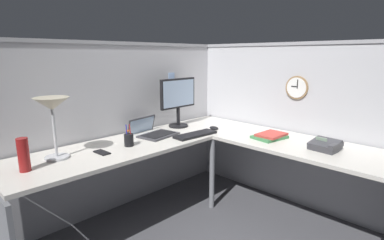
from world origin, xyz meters
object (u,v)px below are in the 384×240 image
(computer_mouse, at_px, (214,128))
(cell_phone, at_px, (102,152))
(pen_cup, at_px, (129,140))
(office_phone, at_px, (326,146))
(keyboard, at_px, (195,135))
(wall_clock, at_px, (297,88))
(laptop, at_px, (151,132))
(thermos_flask, at_px, (24,155))
(monitor, at_px, (178,99))
(desk_lamp_dome, at_px, (52,109))
(book_stack, at_px, (270,136))

(computer_mouse, relative_size, cell_phone, 0.72)
(pen_cup, height_order, office_phone, pen_cup)
(keyboard, xyz_separation_m, wall_clock, (0.78, -0.58, 0.42))
(laptop, bearing_deg, thermos_flask, -172.31)
(monitor, xyz_separation_m, office_phone, (0.27, -1.40, -0.26))
(pen_cup, height_order, wall_clock, wall_clock)
(laptop, distance_m, desk_lamp_dome, 0.95)
(desk_lamp_dome, bearing_deg, thermos_flask, -157.45)
(laptop, xyz_separation_m, wall_clock, (1.04, -0.91, 0.41))
(laptop, height_order, keyboard, laptop)
(monitor, height_order, cell_phone, monitor)
(laptop, bearing_deg, monitor, 6.10)
(thermos_flask, xyz_separation_m, office_phone, (1.80, -1.21, -0.07))
(desk_lamp_dome, relative_size, thermos_flask, 2.02)
(thermos_flask, height_order, book_stack, thermos_flask)
(pen_cup, bearing_deg, office_phone, -49.52)
(desk_lamp_dome, bearing_deg, computer_mouse, -9.98)
(laptop, distance_m, keyboard, 0.42)
(computer_mouse, bearing_deg, office_phone, -83.91)
(computer_mouse, height_order, office_phone, office_phone)
(computer_mouse, distance_m, pen_cup, 0.92)
(laptop, xyz_separation_m, office_phone, (0.67, -1.36, 0.01))
(keyboard, distance_m, desk_lamp_dome, 1.23)
(book_stack, distance_m, wall_clock, 0.55)
(computer_mouse, relative_size, office_phone, 0.47)
(laptop, relative_size, keyboard, 0.99)
(laptop, bearing_deg, wall_clock, -41.26)
(computer_mouse, bearing_deg, laptop, 150.96)
(keyboard, xyz_separation_m, office_phone, (0.41, -1.02, 0.03))
(keyboard, xyz_separation_m, computer_mouse, (0.30, 0.03, 0.01))
(office_phone, bearing_deg, monitor, 100.98)
(keyboard, height_order, office_phone, office_phone)
(keyboard, distance_m, pen_cup, 0.63)
(desk_lamp_dome, bearing_deg, pen_cup, -11.92)
(computer_mouse, xyz_separation_m, desk_lamp_dome, (-1.44, 0.25, 0.35))
(monitor, xyz_separation_m, pen_cup, (-0.75, -0.21, -0.24))
(wall_clock, bearing_deg, keyboard, 143.64)
(keyboard, height_order, thermos_flask, thermos_flask)
(monitor, relative_size, book_stack, 1.60)
(keyboard, bearing_deg, office_phone, -64.44)
(book_stack, bearing_deg, wall_clock, -6.26)
(keyboard, distance_m, cell_phone, 0.87)
(desk_lamp_dome, bearing_deg, laptop, 3.41)
(monitor, relative_size, computer_mouse, 4.81)
(office_phone, bearing_deg, thermos_flask, 146.09)
(keyboard, xyz_separation_m, cell_phone, (-0.86, 0.16, -0.01))
(book_stack, bearing_deg, thermos_flask, 158.21)
(cell_phone, bearing_deg, laptop, 12.99)
(pen_cup, distance_m, wall_clock, 1.62)
(computer_mouse, relative_size, wall_clock, 0.47)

